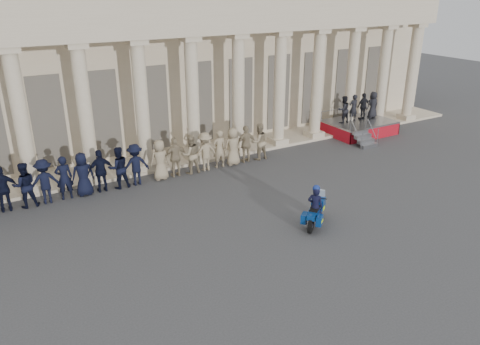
# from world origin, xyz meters

# --- Properties ---
(ground) EXTENTS (90.00, 90.00, 0.00)m
(ground) POSITION_xyz_m (0.00, 0.00, 0.00)
(ground) COLOR #39393B
(ground) RESTS_ON ground
(building) EXTENTS (40.00, 12.50, 9.00)m
(building) POSITION_xyz_m (-0.00, 14.74, 4.52)
(building) COLOR #C5B294
(building) RESTS_ON ground
(officer_rank) EXTENTS (19.37, 0.73, 1.93)m
(officer_rank) POSITION_xyz_m (-4.83, 6.67, 0.96)
(officer_rank) COLOR black
(officer_rank) RESTS_ON ground
(reviewing_stand) EXTENTS (3.95, 3.86, 2.42)m
(reviewing_stand) POSITION_xyz_m (12.04, 7.42, 1.22)
(reviewing_stand) COLOR gray
(reviewing_stand) RESTS_ON ground
(motorcycle) EXTENTS (1.62, 1.41, 1.24)m
(motorcycle) POSITION_xyz_m (2.38, -0.51, 0.54)
(motorcycle) COLOR black
(motorcycle) RESTS_ON ground
(rider) EXTENTS (0.66, 0.69, 1.69)m
(rider) POSITION_xyz_m (2.29, -0.58, 0.84)
(rider) COLOR black
(rider) RESTS_ON ground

